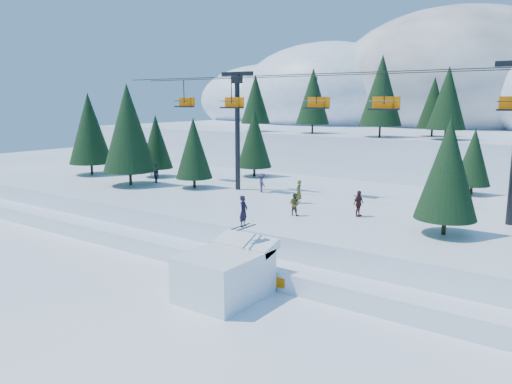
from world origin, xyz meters
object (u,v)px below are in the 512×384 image
Objects in this scene: chairlift at (353,114)px; banner_far at (388,301)px; jump_kicker at (226,273)px; banner_near at (288,284)px.

chairlift is 16.80m from banner_far.
jump_kicker is 17.23m from chairlift.
chairlift is 16.33× the size of banner_near.
chairlift is 15.88m from banner_near.
chairlift is at bearing 100.77° from banner_near.
jump_kicker is at bearing -137.32° from banner_near.
jump_kicker reaches higher than banner_far.
banner_far is (5.28, 0.95, 0.00)m from banner_near.
jump_kicker is 3.44m from banner_near.
jump_kicker reaches higher than banner_near.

